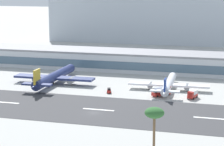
# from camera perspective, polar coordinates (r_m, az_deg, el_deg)

# --- Properties ---
(ground_plane) EXTENTS (1400.00, 1400.00, 0.00)m
(ground_plane) POSITION_cam_1_polar(r_m,az_deg,el_deg) (163.60, -2.37, -5.10)
(ground_plane) COLOR #A8A8A3
(runway_strip) EXTENTS (800.00, 37.53, 0.08)m
(runway_strip) POSITION_cam_1_polar(r_m,az_deg,el_deg) (167.91, -1.87, -4.65)
(runway_strip) COLOR #38383A
(runway_strip) RESTS_ON ground_plane
(runway_centreline_dash_3) EXTENTS (12.00, 1.20, 0.01)m
(runway_centreline_dash_3) POSITION_cam_1_polar(r_m,az_deg,el_deg) (182.59, -13.38, -3.63)
(runway_centreline_dash_3) COLOR white
(runway_centreline_dash_3) RESTS_ON runway_strip
(runway_centreline_dash_4) EXTENTS (12.00, 1.20, 0.01)m
(runway_centreline_dash_4) POSITION_cam_1_polar(r_m,az_deg,el_deg) (167.77, -1.72, -4.64)
(runway_centreline_dash_4) COLOR white
(runway_centreline_dash_4) RESTS_ON runway_strip
(runway_centreline_dash_5) EXTENTS (12.00, 1.20, 0.01)m
(runway_centreline_dash_5) POSITION_cam_1_polar(r_m,az_deg,el_deg) (160.90, 12.39, -5.61)
(runway_centreline_dash_5) COLOR white
(runway_centreline_dash_5) RESTS_ON runway_strip
(terminal_building) EXTENTS (169.90, 23.47, 10.26)m
(terminal_building) POSITION_cam_1_polar(r_m,az_deg,el_deg) (243.64, 2.55, 1.58)
(terminal_building) COLOR silver
(terminal_building) RESTS_ON ground_plane
(distant_hotel_block) EXTENTS (148.21, 39.08, 48.62)m
(distant_hotel_block) POSITION_cam_1_polar(r_m,az_deg,el_deg) (364.25, 4.10, 7.81)
(distant_hotel_block) COLOR #A8B2BC
(distant_hotel_block) RESTS_ON ground_plane
(airliner_gold_tail_gate_0) EXTENTS (38.40, 49.08, 10.24)m
(airliner_gold_tail_gate_0) POSITION_cam_1_polar(r_m,az_deg,el_deg) (210.94, -7.44, -0.54)
(airliner_gold_tail_gate_0) COLOR navy
(airliner_gold_tail_gate_0) RESTS_ON ground_plane
(airliner_navy_tail_gate_1) EXTENTS (35.68, 39.65, 8.27)m
(airliner_navy_tail_gate_1) POSITION_cam_1_polar(r_m,az_deg,el_deg) (198.64, 7.17, -1.45)
(airliner_navy_tail_gate_1) COLOR white
(airliner_navy_tail_gate_1) RESTS_ON ground_plane
(service_baggage_tug_0) EXTENTS (2.52, 3.49, 2.20)m
(service_baggage_tug_0) POSITION_cam_1_polar(r_m,az_deg,el_deg) (192.91, -0.38, -2.23)
(service_baggage_tug_0) COLOR #B2231E
(service_baggage_tug_0) RESTS_ON ground_plane
(service_fuel_truck_1) EXTENTS (7.47, 8.17, 3.95)m
(service_fuel_truck_1) POSITION_cam_1_polar(r_m,az_deg,el_deg) (188.85, 6.24, -2.29)
(service_fuel_truck_1) COLOR #B2231E
(service_fuel_truck_1) RESTS_ON ground_plane
(service_box_truck_2) EXTENTS (3.95, 6.42, 3.25)m
(service_box_truck_2) POSITION_cam_1_polar(r_m,az_deg,el_deg) (186.69, 10.15, -2.63)
(service_box_truck_2) COLOR #B2231E
(service_box_truck_2) RESTS_ON ground_plane
(palm_tree_0) EXTENTS (5.12, 5.12, 14.77)m
(palm_tree_0) POSITION_cam_1_polar(r_m,az_deg,el_deg) (117.04, 5.39, -5.26)
(palm_tree_0) COLOR brown
(palm_tree_0) RESTS_ON ground_plane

